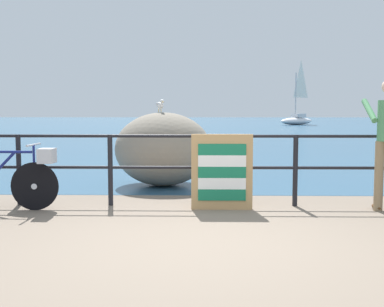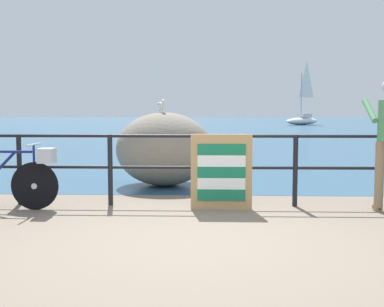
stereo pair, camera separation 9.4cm
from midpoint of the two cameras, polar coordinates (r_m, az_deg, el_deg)
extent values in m
cube|color=#756656|center=(24.97, 1.13, 1.79)|extent=(120.00, 120.00, 0.10)
cube|color=#2D5675|center=(52.79, 1.19, 3.56)|extent=(120.00, 90.00, 0.01)
cylinder|color=black|center=(7.49, -19.84, -1.81)|extent=(0.07, 0.07, 1.02)
cylinder|color=black|center=(7.12, -9.86, -1.92)|extent=(0.07, 0.07, 1.02)
cylinder|color=black|center=(6.99, 0.85, -1.98)|extent=(0.07, 0.07, 1.02)
cylinder|color=black|center=(7.10, 11.58, -1.97)|extent=(0.07, 0.07, 1.02)
cylinder|color=black|center=(6.94, 0.85, 2.04)|extent=(7.93, 0.04, 0.04)
cylinder|color=black|center=(6.98, 0.85, -1.65)|extent=(7.93, 0.04, 0.04)
cylinder|color=black|center=(7.05, -18.22, -3.64)|extent=(0.66, 0.05, 0.66)
cylinder|color=#B7BCC6|center=(7.05, -18.22, -3.64)|extent=(0.08, 0.06, 0.08)
cylinder|color=navy|center=(7.01, -18.28, -1.34)|extent=(0.03, 0.03, 0.57)
cylinder|color=#B7BCC6|center=(6.99, -18.34, 0.98)|extent=(0.04, 0.48, 0.03)
cube|color=#B7BCC6|center=(6.94, -16.92, -0.25)|extent=(0.21, 0.25, 0.20)
cylinder|color=#8C7251|center=(7.10, 20.59, -2.48)|extent=(0.12, 0.12, 0.95)
ellipsoid|color=#513319|center=(7.22, 20.34, -5.84)|extent=(0.10, 0.26, 0.08)
cylinder|color=#4C8C59|center=(7.24, 19.61, 4.74)|extent=(0.09, 0.52, 0.34)
cube|color=tan|center=(6.74, 3.11, -2.16)|extent=(0.84, 0.09, 1.04)
cube|color=#19704C|center=(6.74, 3.11, -4.84)|extent=(0.66, 0.01, 0.16)
cube|color=white|center=(6.71, 3.11, -3.53)|extent=(0.66, 0.01, 0.16)
cube|color=#19704C|center=(6.69, 3.12, -2.21)|extent=(0.66, 0.01, 0.16)
cube|color=white|center=(6.67, 3.13, -0.88)|extent=(0.66, 0.01, 0.16)
cube|color=#19704C|center=(6.66, 3.13, 0.45)|extent=(0.66, 0.01, 0.16)
ellipsoid|color=gray|center=(8.89, -3.69, 0.51)|extent=(1.74, 1.66, 1.33)
cylinder|color=gold|center=(8.93, -3.92, 4.99)|extent=(0.01, 0.01, 0.06)
cylinder|color=gold|center=(8.91, -4.19, 4.99)|extent=(0.01, 0.01, 0.06)
ellipsoid|color=white|center=(8.92, -4.06, 5.60)|extent=(0.21, 0.28, 0.13)
ellipsoid|color=#9E9EA3|center=(8.94, -4.10, 5.79)|extent=(0.21, 0.27, 0.06)
sphere|color=white|center=(8.81, -3.80, 6.07)|extent=(0.08, 0.08, 0.08)
cone|color=gold|center=(8.76, -3.70, 6.04)|extent=(0.04, 0.06, 0.02)
ellipsoid|color=white|center=(47.60, 12.03, 3.71)|extent=(4.15, 3.89, 0.70)
cube|color=silver|center=(47.83, 12.26, 4.35)|extent=(1.50, 1.46, 0.36)
cylinder|color=#B2B2B7|center=(47.45, 11.93, 6.67)|extent=(0.10, 0.10, 4.20)
pyramid|color=white|center=(48.12, 12.52, 8.51)|extent=(1.24, 1.11, 3.57)
camera|label=1|loc=(0.05, -90.37, -0.03)|focal=45.78mm
camera|label=2|loc=(0.05, 89.63, 0.03)|focal=45.78mm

